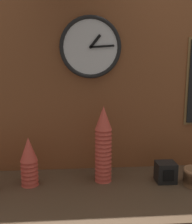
# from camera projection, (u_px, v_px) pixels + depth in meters

# --- Properties ---
(ground_plane) EXTENTS (1.60, 0.56, 0.04)m
(ground_plane) POSITION_uv_depth(u_px,v_px,m) (125.00, 193.00, 1.26)
(ground_plane) COLOR #4C3826
(wall_tiled_back) EXTENTS (1.60, 0.03, 1.05)m
(wall_tiled_back) POSITION_uv_depth(u_px,v_px,m) (117.00, 68.00, 1.42)
(wall_tiled_back) COLOR brown
(wall_tiled_back) RESTS_ON ground_plane
(cup_stack_left) EXTENTS (0.08, 0.08, 0.23)m
(cup_stack_left) POSITION_uv_depth(u_px,v_px,m) (29.00, 162.00, 1.27)
(cup_stack_left) COLOR #DB4C3D
(cup_stack_left) RESTS_ON ground_plane
(cup_stack_center) EXTENTS (0.08, 0.08, 0.36)m
(cup_stack_center) POSITION_uv_depth(u_px,v_px,m) (103.00, 144.00, 1.31)
(cup_stack_center) COLOR #DB4C3D
(cup_stack_center) RESTS_ON ground_plane
(wall_clock) EXTENTS (0.30, 0.03, 0.30)m
(wall_clock) POSITION_uv_depth(u_px,v_px,m) (91.00, 47.00, 1.36)
(wall_clock) COLOR white
(napkin_dispenser) EXTENTS (0.09, 0.08, 0.10)m
(napkin_dispenser) POSITION_uv_depth(u_px,v_px,m) (166.00, 172.00, 1.32)
(napkin_dispenser) COLOR black
(napkin_dispenser) RESTS_ON ground_plane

